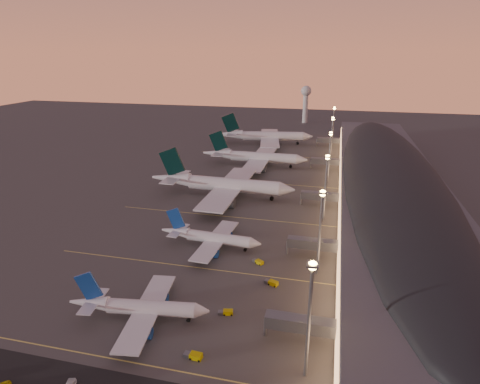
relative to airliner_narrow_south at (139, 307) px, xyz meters
name	(u,v)px	position (x,y,z in m)	size (l,w,h in m)	color
ground	(200,259)	(4.58, 31.25, -3.19)	(700.00, 700.00, 0.00)	#3D3B38
airliner_narrow_south	(139,307)	(0.00, 0.00, 0.00)	(34.57, 31.15, 12.35)	silver
airliner_narrow_north	(210,237)	(5.06, 40.46, 0.03)	(34.94, 31.23, 12.48)	silver
airliner_wide_near	(221,184)	(-4.93, 88.41, 2.25)	(65.88, 59.79, 21.14)	silver
airliner_wide_mid	(254,157)	(-0.88, 141.25, 1.74)	(59.65, 54.06, 19.16)	silver
airliner_wide_far	(264,136)	(-5.30, 196.90, 2.34)	(67.00, 61.82, 21.50)	silver
terminal_building	(388,178)	(66.42, 103.72, 5.59)	(56.35, 255.00, 17.46)	#525156
light_masts	(328,160)	(40.58, 96.25, 14.36)	(2.20, 217.20, 25.90)	slate
radar_tower	(306,98)	(14.58, 291.25, 18.68)	(9.00, 9.00, 32.50)	silver
lane_markings	(232,212)	(4.58, 71.25, -3.18)	(90.00, 180.36, 0.00)	#D8C659
baggage_tug_a	(194,356)	(17.18, -9.45, -2.65)	(4.12, 2.00, 1.19)	#C1AB04
baggage_tug_b	(226,312)	(19.87, 6.60, -2.69)	(3.90, 2.24, 1.10)	#C1AB04
baggage_tug_c	(258,262)	(22.74, 33.16, -2.70)	(3.84, 3.15, 1.09)	#C1AB04
baggage_tug_d	(272,283)	(28.64, 22.43, -2.66)	(4.23, 2.89, 1.18)	#C1AB04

